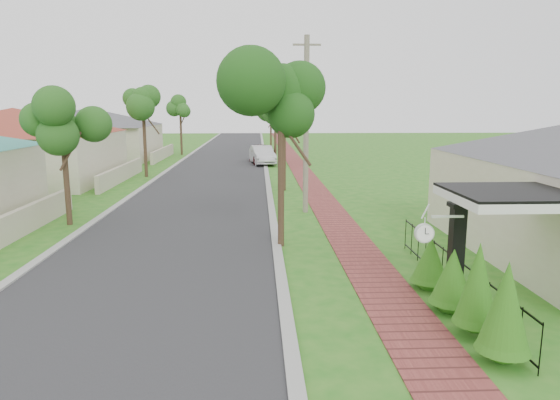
# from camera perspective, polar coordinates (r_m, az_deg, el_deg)

# --- Properties ---
(ground) EXTENTS (160.00, 160.00, 0.00)m
(ground) POSITION_cam_1_polar(r_m,az_deg,el_deg) (12.65, -2.62, -10.87)
(ground) COLOR #256F1A
(ground) RESTS_ON ground
(road) EXTENTS (7.00, 120.00, 0.02)m
(road) POSITION_cam_1_polar(r_m,az_deg,el_deg) (32.26, -7.93, 2.21)
(road) COLOR #28282B
(road) RESTS_ON ground
(kerb_right) EXTENTS (0.30, 120.00, 0.10)m
(kerb_right) POSITION_cam_1_polar(r_m,az_deg,el_deg) (32.12, -1.43, 2.27)
(kerb_right) COLOR #9E9E99
(kerb_right) RESTS_ON ground
(kerb_left) EXTENTS (0.30, 120.00, 0.10)m
(kerb_left) POSITION_cam_1_polar(r_m,az_deg,el_deg) (32.80, -14.30, 2.12)
(kerb_left) COLOR #9E9E99
(kerb_left) RESTS_ON ground
(sidewalk) EXTENTS (1.50, 120.00, 0.03)m
(sidewalk) POSITION_cam_1_polar(r_m,az_deg,el_deg) (32.27, 3.19, 2.30)
(sidewalk) COLOR brown
(sidewalk) RESTS_ON ground
(porch_post) EXTENTS (0.48, 0.48, 2.52)m
(porch_post) POSITION_cam_1_polar(r_m,az_deg,el_deg) (12.19, 19.40, -6.73)
(porch_post) COLOR black
(porch_post) RESTS_ON ground
(picket_fence) EXTENTS (0.03, 8.02, 1.00)m
(picket_fence) POSITION_cam_1_polar(r_m,az_deg,el_deg) (13.38, 19.06, -7.83)
(picket_fence) COLOR black
(picket_fence) RESTS_ON ground
(street_trees) EXTENTS (10.70, 37.65, 5.89)m
(street_trees) POSITION_cam_1_polar(r_m,az_deg,el_deg) (38.73, -6.97, 10.34)
(street_trees) COLOR #382619
(street_trees) RESTS_ON ground
(hedge_row) EXTENTS (0.90, 4.76, 2.07)m
(hedge_row) POSITION_cam_1_polar(r_m,az_deg,el_deg) (11.56, 20.29, -9.20)
(hedge_row) COLOR #1A5A12
(hedge_row) RESTS_ON ground
(far_house_red) EXTENTS (15.56, 15.56, 4.60)m
(far_house_red) POSITION_cam_1_polar(r_m,az_deg,el_deg) (35.22, -27.91, 5.62)
(far_house_red) COLOR beige
(far_house_red) RESTS_ON ground
(far_house_grey) EXTENTS (15.56, 15.56, 4.60)m
(far_house_grey) POSITION_cam_1_polar(r_m,az_deg,el_deg) (48.23, -20.84, 7.15)
(far_house_grey) COLOR beige
(far_house_grey) RESTS_ON ground
(parked_car_red) EXTENTS (2.50, 4.91, 1.60)m
(parked_car_red) POSITION_cam_1_polar(r_m,az_deg,el_deg) (42.04, -2.05, 5.32)
(parked_car_red) COLOR #5F0E12
(parked_car_red) RESTS_ON ground
(parked_car_white) EXTENTS (2.30, 4.76, 1.50)m
(parked_car_white) POSITION_cam_1_polar(r_m,az_deg,el_deg) (41.11, -2.04, 5.13)
(parked_car_white) COLOR silver
(parked_car_white) RESTS_ON ground
(near_tree) EXTENTS (2.34, 2.34, 6.00)m
(near_tree) POSITION_cam_1_polar(r_m,az_deg,el_deg) (16.31, 0.12, 11.15)
(near_tree) COLOR #382619
(near_tree) RESTS_ON ground
(utility_pole) EXTENTS (1.20, 0.24, 7.62)m
(utility_pole) POSITION_cam_1_polar(r_m,az_deg,el_deg) (21.89, 3.00, 8.57)
(utility_pole) COLOR gray
(utility_pole) RESTS_ON ground
(station_clock) EXTENTS (1.06, 0.13, 0.61)m
(station_clock) POSITION_cam_1_polar(r_m,az_deg,el_deg) (11.32, 16.35, -3.51)
(station_clock) COLOR silver
(station_clock) RESTS_ON ground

